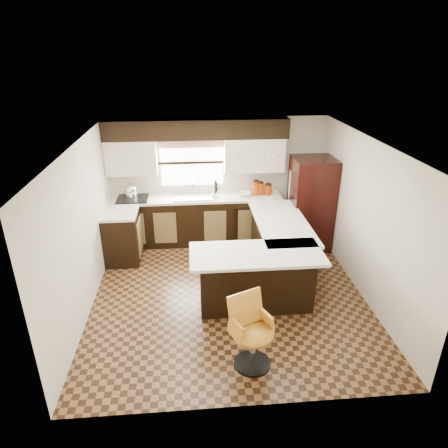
{
  "coord_description": "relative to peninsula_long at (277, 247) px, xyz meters",
  "views": [
    {
      "loc": [
        -0.53,
        -5.34,
        3.63
      ],
      "look_at": [
        -0.03,
        0.45,
        1.01
      ],
      "focal_mm": 32.0,
      "sensor_mm": 36.0,
      "label": 1
    }
  ],
  "objects": [
    {
      "name": "refrigerator",
      "position": [
        0.8,
        0.88,
        0.43
      ],
      "size": [
        0.76,
        0.73,
        1.76
      ],
      "primitive_type": "cube",
      "color": "black",
      "rests_on": "floor"
    },
    {
      "name": "canister_med",
      "position": [
        -0.09,
        1.3,
        0.61
      ],
      "size": [
        0.12,
        0.12,
        0.23
      ],
      "primitive_type": "cylinder",
      "color": "#892C05",
      "rests_on": "counter_back"
    },
    {
      "name": "bar_chair",
      "position": [
        -0.76,
        -2.21,
        0.02
      ],
      "size": [
        0.66,
        0.66,
        0.93
      ],
      "primitive_type": null,
      "rotation": [
        0.0,
        0.0,
        0.42
      ],
      "color": "orange",
      "rests_on": "floor"
    },
    {
      "name": "kettle",
      "position": [
        -2.56,
        1.26,
        0.67
      ],
      "size": [
        0.22,
        0.22,
        0.29
      ],
      "primitive_type": null,
      "color": "silver",
      "rests_on": "cooktop"
    },
    {
      "name": "percolator",
      "position": [
        -0.96,
        1.28,
        0.64
      ],
      "size": [
        0.13,
        0.13,
        0.29
      ],
      "primitive_type": "cylinder",
      "color": "silver",
      "rests_on": "counter_back"
    },
    {
      "name": "counter_pen_return",
      "position": [
        -0.55,
        -1.06,
        0.47
      ],
      "size": [
        1.89,
        0.84,
        0.04
      ],
      "primitive_type": "cube",
      "color": "silver",
      "rests_on": "peninsula_return"
    },
    {
      "name": "dishwasher",
      "position": [
        -0.35,
        0.99,
        -0.02
      ],
      "size": [
        0.58,
        0.03,
        0.78
      ],
      "primitive_type": "cube",
      "color": "black",
      "rests_on": "floor"
    },
    {
      "name": "base_cab_left",
      "position": [
        -2.7,
        0.62,
        0.0
      ],
      "size": [
        0.6,
        0.7,
        0.9
      ],
      "primitive_type": "cube",
      "color": "black",
      "rests_on": "floor"
    },
    {
      "name": "counter_pen_long",
      "position": [
        0.05,
        0.0,
        0.47
      ],
      "size": [
        0.84,
        1.95,
        0.04
      ],
      "primitive_type": "cube",
      "color": "silver",
      "rests_on": "peninsula_long"
    },
    {
      "name": "soffit",
      "position": [
        -1.3,
        1.4,
        1.77
      ],
      "size": [
        3.4,
        0.35,
        0.36
      ],
      "primitive_type": "cube",
      "color": "black",
      "rests_on": "wall_back"
    },
    {
      "name": "peninsula_return",
      "position": [
        -0.53,
        -0.97,
        0.0
      ],
      "size": [
        1.65,
        0.6,
        0.9
      ],
      "primitive_type": "cube",
      "color": "black",
      "rests_on": "floor"
    },
    {
      "name": "mixing_bowl",
      "position": [
        -0.42,
        1.28,
        0.53
      ],
      "size": [
        0.28,
        0.28,
        0.06
      ],
      "primitive_type": "imported",
      "rotation": [
        0.0,
        0.0,
        -0.16
      ],
      "color": "white",
      "rests_on": "counter_back"
    },
    {
      "name": "upper_cab_left",
      "position": [
        -2.52,
        1.4,
        1.27
      ],
      "size": [
        0.94,
        0.35,
        0.64
      ],
      "primitive_type": "cube",
      "color": "beige",
      "rests_on": "wall_back"
    },
    {
      "name": "wall_back",
      "position": [
        -0.9,
        1.58,
        0.75
      ],
      "size": [
        4.4,
        0.0,
        4.4
      ],
      "primitive_type": "plane",
      "rotation": [
        1.57,
        0.0,
        0.0
      ],
      "color": "beige",
      "rests_on": "floor"
    },
    {
      "name": "wall_right",
      "position": [
        1.2,
        -0.62,
        0.75
      ],
      "size": [
        0.0,
        4.4,
        4.4
      ],
      "primitive_type": "plane",
      "rotation": [
        1.57,
        0.0,
        -1.57
      ],
      "color": "beige",
      "rests_on": "floor"
    },
    {
      "name": "canister_small",
      "position": [
        0.06,
        1.3,
        0.59
      ],
      "size": [
        0.14,
        0.14,
        0.19
      ],
      "primitive_type": "cylinder",
      "color": "#892C05",
      "rests_on": "counter_back"
    },
    {
      "name": "counter_back",
      "position": [
        -1.35,
        1.28,
        0.47
      ],
      "size": [
        3.3,
        0.6,
        0.04
      ],
      "primitive_type": "cube",
      "color": "silver",
      "rests_on": "base_cab_back"
    },
    {
      "name": "wall_front",
      "position": [
        -0.9,
        -2.83,
        0.75
      ],
      "size": [
        4.4,
        0.0,
        4.4
      ],
      "primitive_type": "plane",
      "rotation": [
        -1.57,
        0.0,
        0.0
      ],
      "color": "beige",
      "rests_on": "floor"
    },
    {
      "name": "canister_large",
      "position": [
        -0.18,
        1.3,
        0.63
      ],
      "size": [
        0.14,
        0.14,
        0.27
      ],
      "primitive_type": "cylinder",
      "color": "#892C05",
      "rests_on": "counter_back"
    },
    {
      "name": "window_pane",
      "position": [
        -1.4,
        1.56,
        1.1
      ],
      "size": [
        1.2,
        0.02,
        0.9
      ],
      "primitive_type": "cube",
      "color": "white",
      "rests_on": "wall_back"
    },
    {
      "name": "wall_left",
      "position": [
        -3.0,
        -0.62,
        0.75
      ],
      "size": [
        0.0,
        4.4,
        4.4
      ],
      "primitive_type": "plane",
      "rotation": [
        1.57,
        0.0,
        1.57
      ],
      "color": "beige",
      "rests_on": "floor"
    },
    {
      "name": "valance",
      "position": [
        -1.4,
        1.52,
        1.49
      ],
      "size": [
        1.3,
        0.06,
        0.18
      ],
      "primitive_type": "cube",
      "color": "#D19B93",
      "rests_on": "wall_back"
    },
    {
      "name": "sink",
      "position": [
        -1.4,
        1.25,
        0.51
      ],
      "size": [
        0.75,
        0.45,
        0.03
      ],
      "primitive_type": "cube",
      "color": "#B2B2B7",
      "rests_on": "counter_back"
    },
    {
      "name": "counter_left",
      "position": [
        -2.7,
        0.62,
        0.47
      ],
      "size": [
        0.6,
        0.7,
        0.04
      ],
      "primitive_type": "cube",
      "color": "silver",
      "rests_on": "base_cab_left"
    },
    {
      "name": "ceiling",
      "position": [
        -0.9,
        -0.62,
        1.95
      ],
      "size": [
        4.4,
        4.4,
        0.0
      ],
      "primitive_type": "plane",
      "rotation": [
        3.14,
        0.0,
        0.0
      ],
      "color": "silver",
      "rests_on": "wall_back"
    },
    {
      "name": "cooktop",
      "position": [
        -2.55,
        1.25,
        0.51
      ],
      "size": [
        0.58,
        0.5,
        0.02
      ],
      "primitive_type": "cube",
      "color": "black",
      "rests_on": "counter_back"
    },
    {
      "name": "base_cab_back",
      "position": [
        -1.35,
        1.28,
        0.0
      ],
      "size": [
        3.3,
        0.6,
        0.9
      ],
      "primitive_type": "cube",
      "color": "black",
      "rests_on": "floor"
    },
    {
      "name": "floor",
      "position": [
        -0.9,
        -0.62,
        -0.45
      ],
      "size": [
        4.4,
        4.4,
        0.0
      ],
      "primitive_type": "plane",
      "color": "#49301A",
      "rests_on": "ground"
    },
    {
      "name": "upper_cab_right",
      "position": [
        -0.22,
        1.4,
        1.27
      ],
      "size": [
        1.14,
        0.35,
        0.64
      ],
      "primitive_type": "cube",
      "color": "beige",
      "rests_on": "wall_back"
    },
    {
      "name": "peninsula_long",
      "position": [
        0.0,
        0.0,
        0.0
      ],
      "size": [
        0.6,
        1.95,
        0.9
      ],
      "primitive_type": "cube",
      "color": "black",
      "rests_on": "floor"
    }
  ]
}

